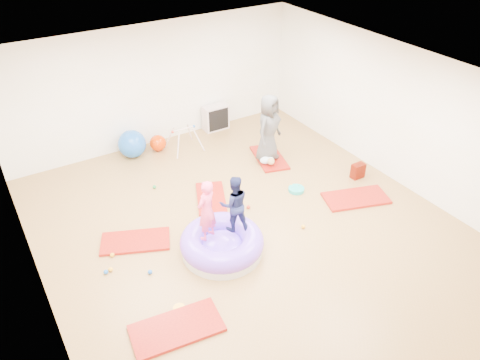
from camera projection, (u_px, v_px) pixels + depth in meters
room at (249, 163)px, 7.74m from camera, size 7.01×8.01×2.81m
gym_mat_front_left at (177, 328)px, 6.62m from camera, size 1.36×0.80×0.05m
gym_mat_mid_left at (135, 241)px, 8.19m from camera, size 1.32×1.01×0.05m
gym_mat_center_back at (211, 198)px, 9.29m from camera, size 0.94×1.22×0.05m
gym_mat_right at (356, 198)px, 9.27m from camera, size 1.39×1.00×0.05m
gym_mat_rear_right at (269, 158)px, 10.60m from camera, size 0.88×1.28×0.05m
inflatable_cushion at (222, 244)px, 7.91m from camera, size 1.42×1.42×0.45m
child_pink at (206, 208)px, 7.44m from camera, size 0.47×0.41×1.10m
child_navy at (234, 201)px, 7.65m from camera, size 0.59×0.52×1.02m
adult_caregiver at (268, 128)px, 10.09m from camera, size 0.89×0.77×1.53m
infant at (268, 160)px, 10.28m from camera, size 0.34×0.34×0.20m
ball_pit_balls at (203, 229)px, 8.46m from camera, size 4.23×2.70×0.08m
exercise_ball_blue at (132, 144)px, 10.54m from camera, size 0.63×0.63×0.63m
exercise_ball_orange at (158, 143)px, 10.83m from camera, size 0.38×0.38×0.38m
infant_play_gym at (184, 136)px, 10.75m from camera, size 0.72×0.69×0.55m
cube_shelf at (216, 118)px, 11.67m from camera, size 0.63×0.31×0.63m
balance_disc at (296, 189)px, 9.51m from camera, size 0.32×0.32×0.07m
backpack at (358, 171)px, 9.87m from camera, size 0.28×0.17×0.32m
yellow_toy at (179, 308)px, 6.94m from camera, size 0.18×0.18×0.03m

